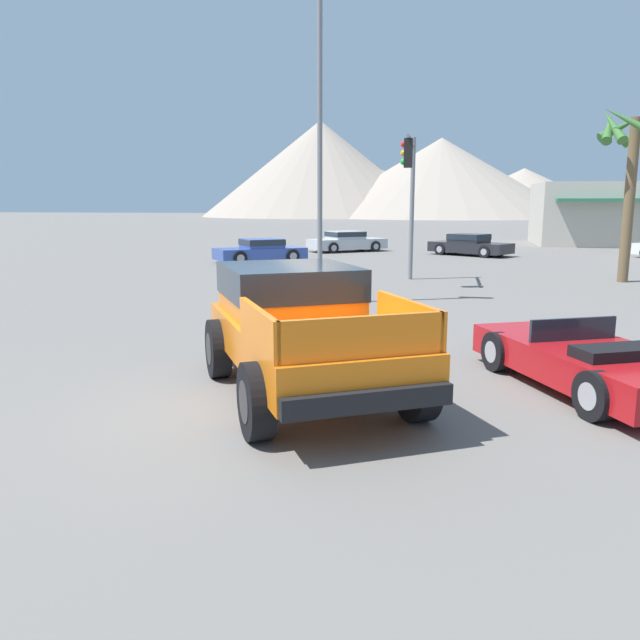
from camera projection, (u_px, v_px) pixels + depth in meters
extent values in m
plane|color=slate|center=(280.00, 401.00, 8.93)|extent=(320.00, 320.00, 0.00)
cube|color=orange|center=(306.00, 342.00, 8.99)|extent=(4.06, 5.02, 0.55)
cube|color=orange|center=(289.00, 289.00, 9.74)|extent=(2.64, 2.70, 0.75)
cube|color=#1E2833|center=(289.00, 281.00, 9.71)|extent=(2.70, 2.75, 0.48)
cube|color=orange|center=(258.00, 328.00, 7.39)|extent=(0.98, 1.64, 0.48)
cube|color=orange|center=(408.00, 319.00, 7.99)|extent=(0.98, 1.64, 0.48)
cube|color=orange|center=(363.00, 337.00, 6.87)|extent=(1.75, 1.04, 0.48)
cube|color=black|center=(268.00, 323.00, 11.22)|extent=(1.82, 1.13, 0.24)
cube|color=black|center=(368.00, 401.00, 6.82)|extent=(1.82, 1.13, 0.24)
cylinder|color=black|center=(218.00, 348.00, 10.07)|extent=(0.73, 0.97, 0.95)
cylinder|color=#232326|center=(218.00, 348.00, 10.07)|extent=(0.53, 0.61, 0.52)
cylinder|color=black|center=(341.00, 340.00, 10.71)|extent=(0.73, 0.97, 0.95)
cylinder|color=#232326|center=(341.00, 340.00, 10.71)|extent=(0.53, 0.61, 0.52)
cylinder|color=black|center=(256.00, 401.00, 7.40)|extent=(0.73, 0.97, 0.95)
cylinder|color=#232326|center=(256.00, 401.00, 7.40)|extent=(0.53, 0.61, 0.52)
cylinder|color=black|center=(416.00, 385.00, 8.04)|extent=(0.73, 0.97, 0.95)
cylinder|color=#232326|center=(416.00, 385.00, 8.04)|extent=(0.53, 0.61, 0.52)
cube|color=#B21419|center=(589.00, 362.00, 9.43)|extent=(3.33, 4.41, 0.48)
cube|color=#1E2833|center=(573.00, 329.00, 9.78)|extent=(1.39, 0.70, 0.35)
cube|color=black|center=(624.00, 352.00, 8.69)|extent=(1.52, 1.12, 0.16)
cylinder|color=black|center=(496.00, 352.00, 10.45)|extent=(0.48, 0.70, 0.67)
cylinder|color=#9E9EA3|center=(496.00, 352.00, 10.45)|extent=(0.37, 0.43, 0.37)
cylinder|color=black|center=(585.00, 346.00, 10.84)|extent=(0.48, 0.70, 0.67)
cylinder|color=#9E9EA3|center=(585.00, 346.00, 10.84)|extent=(0.37, 0.43, 0.37)
cylinder|color=black|center=(595.00, 396.00, 8.05)|extent=(0.48, 0.70, 0.67)
cylinder|color=#9E9EA3|center=(595.00, 396.00, 8.05)|extent=(0.37, 0.43, 0.37)
cube|color=#334C9E|center=(260.00, 253.00, 29.45)|extent=(4.40, 3.98, 0.52)
cube|color=#334C9E|center=(262.00, 243.00, 29.41)|extent=(2.36, 2.33, 0.42)
cube|color=#1E2833|center=(262.00, 242.00, 29.40)|extent=(2.41, 2.38, 0.25)
cylinder|color=black|center=(240.00, 258.00, 28.15)|extent=(0.65, 0.57, 0.65)
cylinder|color=#9E9EA3|center=(240.00, 258.00, 28.15)|extent=(0.43, 0.40, 0.36)
cylinder|color=black|center=(228.00, 255.00, 29.68)|extent=(0.65, 0.57, 0.65)
cylinder|color=#9E9EA3|center=(228.00, 255.00, 29.68)|extent=(0.43, 0.40, 0.36)
cylinder|color=black|center=(292.00, 256.00, 29.26)|extent=(0.65, 0.57, 0.65)
cylinder|color=#9E9EA3|center=(292.00, 256.00, 29.26)|extent=(0.43, 0.40, 0.36)
cylinder|color=black|center=(278.00, 253.00, 30.79)|extent=(0.65, 0.57, 0.65)
cylinder|color=#9E9EA3|center=(278.00, 253.00, 30.79)|extent=(0.43, 0.40, 0.36)
cube|color=#232328|center=(470.00, 247.00, 33.50)|extent=(4.57, 3.76, 0.53)
cube|color=#232328|center=(469.00, 238.00, 33.48)|extent=(2.34, 2.25, 0.45)
cube|color=#1E2833|center=(469.00, 237.00, 33.47)|extent=(2.39, 2.30, 0.27)
cylinder|color=black|center=(500.00, 250.00, 33.20)|extent=(0.64, 0.52, 0.62)
cylinder|color=#9E9EA3|center=(500.00, 250.00, 33.20)|extent=(0.41, 0.38, 0.34)
cylinder|color=black|center=(485.00, 252.00, 32.02)|extent=(0.64, 0.52, 0.62)
cylinder|color=#9E9EA3|center=(485.00, 252.00, 32.02)|extent=(0.41, 0.38, 0.34)
cylinder|color=black|center=(457.00, 248.00, 35.02)|extent=(0.64, 0.52, 0.62)
cylinder|color=#9E9EA3|center=(457.00, 248.00, 35.02)|extent=(0.41, 0.38, 0.34)
cylinder|color=black|center=(440.00, 249.00, 33.84)|extent=(0.64, 0.52, 0.62)
cylinder|color=#9E9EA3|center=(440.00, 249.00, 33.84)|extent=(0.41, 0.38, 0.34)
cube|color=#B7BABF|center=(347.00, 244.00, 36.21)|extent=(4.62, 4.17, 0.57)
cube|color=#B7BABF|center=(345.00, 235.00, 36.07)|extent=(2.46, 2.42, 0.44)
cube|color=#1E2833|center=(345.00, 234.00, 36.06)|extent=(2.51, 2.47, 0.27)
cylinder|color=black|center=(360.00, 245.00, 37.62)|extent=(0.62, 0.55, 0.62)
cylinder|color=#9E9EA3|center=(360.00, 245.00, 37.62)|extent=(0.41, 0.39, 0.34)
cylinder|color=black|center=(375.00, 246.00, 36.05)|extent=(0.62, 0.55, 0.62)
cylinder|color=#9E9EA3|center=(375.00, 246.00, 36.05)|extent=(0.41, 0.39, 0.34)
cylinder|color=black|center=(319.00, 246.00, 36.43)|extent=(0.62, 0.55, 0.62)
cylinder|color=#9E9EA3|center=(319.00, 246.00, 36.43)|extent=(0.41, 0.39, 0.34)
cylinder|color=black|center=(333.00, 248.00, 34.86)|extent=(0.62, 0.55, 0.62)
cylinder|color=#9E9EA3|center=(333.00, 248.00, 34.86)|extent=(0.41, 0.39, 0.34)
cylinder|color=slate|center=(412.00, 210.00, 22.66)|extent=(0.16, 0.16, 5.09)
cylinder|color=slate|center=(411.00, 140.00, 20.76)|extent=(0.11, 3.07, 0.11)
cube|color=black|center=(408.00, 153.00, 19.73)|extent=(0.26, 0.34, 0.90)
sphere|color=red|center=(404.00, 144.00, 19.71)|extent=(0.20, 0.20, 0.20)
sphere|color=orange|center=(404.00, 153.00, 19.76)|extent=(0.20, 0.20, 0.20)
sphere|color=green|center=(403.00, 162.00, 19.81)|extent=(0.20, 0.20, 0.20)
cylinder|color=slate|center=(320.00, 148.00, 16.80)|extent=(0.14, 0.14, 8.47)
cylinder|color=brown|center=(629.00, 201.00, 21.84)|extent=(0.36, 0.42, 5.68)
cone|color=#386B2D|center=(622.00, 126.00, 22.20)|extent=(1.79, 0.82, 1.13)
cone|color=#386B2D|center=(609.00, 127.00, 21.73)|extent=(0.77, 1.61, 1.35)
cone|color=#386B2D|center=(613.00, 126.00, 21.25)|extent=(0.80, 1.53, 1.36)
cone|color=#386B2D|center=(631.00, 122.00, 20.52)|extent=(1.93, 1.10, 1.33)
cone|color=gray|center=(367.00, 190.00, 138.85)|extent=(53.93, 53.93, 11.28)
cone|color=gray|center=(320.00, 169.00, 130.66)|extent=(49.59, 49.59, 19.58)
cone|color=gray|center=(441.00, 178.00, 125.25)|extent=(53.41, 53.41, 15.55)
cone|color=gray|center=(326.00, 187.00, 132.33)|extent=(45.96, 45.96, 12.31)
cone|color=gray|center=(523.00, 192.00, 134.28)|extent=(42.38, 42.38, 10.12)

